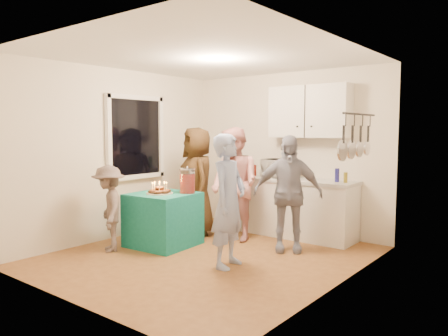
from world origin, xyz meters
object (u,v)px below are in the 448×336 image
Objects in this scene: man_birthday at (229,201)px; woman_back_center at (235,184)px; child_near_left at (109,208)px; punch_jar at (187,181)px; counter at (286,208)px; microwave at (279,168)px; party_table at (163,219)px; woman_back_left at (197,181)px; woman_back_right at (288,193)px.

woman_back_center reaches higher than man_birthday.
man_birthday reaches higher than child_near_left.
counter is at bearing 60.99° from punch_jar.
punch_jar is at bearing 58.02° from man_birthday.
microwave is 0.32× the size of man_birthday.
party_table is (-0.93, -1.67, -0.67)m from microwave.
punch_jar is 0.20× the size of woman_back_left.
party_table is at bearing -140.12° from punch_jar.
child_near_left is (-1.44, -2.33, 0.16)m from counter.
counter is 2.75m from child_near_left.
woman_back_center is (0.62, 0.89, 0.48)m from party_table.
microwave is 0.44× the size of child_near_left.
microwave is at bearing 180.00° from counter.
woman_back_left is (-0.08, 0.83, 0.47)m from party_table.
party_table is 0.50× the size of woman_back_center.
man_birthday reaches higher than woman_back_right.
man_birthday is (1.07, -0.42, -0.12)m from punch_jar.
party_table is 0.50× the size of woman_back_left.
microwave is 2.71m from child_near_left.
microwave is at bearing 1.62° from man_birthday.
punch_jar is 0.75m from woman_back_center.
microwave is 1.05m from woman_back_right.
counter is at bearing -2.39° from man_birthday.
child_near_left reaches higher than counter.
party_table is 0.96m from woman_back_left.
woman_back_left is 0.70m from woman_back_center.
child_near_left is (-0.37, -0.67, 0.21)m from party_table.
counter is 0.99m from woman_back_center.
counter is 1.85× the size of child_near_left.
woman_back_left is at bearing 95.34° from party_table.
man_birthday is (1.34, -0.19, 0.43)m from party_table.
woman_back_right is at bearing -50.27° from microwave.
punch_jar is 0.21× the size of man_birthday.
woman_back_right is (0.21, 1.05, -0.01)m from man_birthday.
microwave is 1.59m from punch_jar.
woman_back_center is at bearing -109.46° from microwave.
microwave reaches higher than party_table.
woman_back_right reaches higher than party_table.
punch_jar is (-0.80, -1.44, 0.50)m from counter.
woman_back_left is at bearing -143.74° from counter.
party_table is 0.79m from child_near_left.
microwave is 0.30× the size of woman_back_center.
counter is 1.02m from woman_back_right.
woman_back_right is (1.56, 0.86, 0.42)m from party_table.
child_near_left is at bearing -119.11° from party_table.
man_birthday is 1.07m from woman_back_right.
woman_back_left reaches higher than counter.
man_birthday is at bearing -8.10° from party_table.
party_table is at bearing 94.51° from child_near_left.
woman_back_left is 1.54m from child_near_left.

